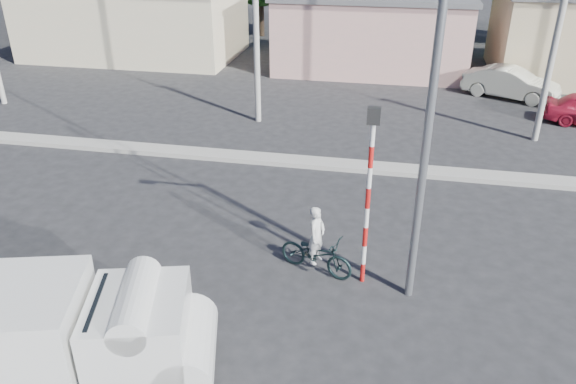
% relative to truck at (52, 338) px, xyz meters
% --- Properties ---
extents(ground_plane, '(120.00, 120.00, 0.00)m').
position_rel_truck_xyz_m(ground_plane, '(1.95, 3.06, -1.29)').
color(ground_plane, '#242427').
rests_on(ground_plane, ground).
extents(median, '(40.00, 0.80, 0.16)m').
position_rel_truck_xyz_m(median, '(1.95, 11.06, -1.21)').
color(median, '#99968E').
rests_on(median, ground).
extents(truck, '(5.95, 3.44, 2.32)m').
position_rel_truck_xyz_m(truck, '(0.00, 0.00, 0.00)').
color(truck, black).
rests_on(truck, ground).
extents(bicycle, '(2.04, 1.27, 1.01)m').
position_rel_truck_xyz_m(bicycle, '(4.00, 4.74, -0.78)').
color(bicycle, black).
rests_on(bicycle, ground).
extents(cyclist, '(0.51, 0.63, 1.48)m').
position_rel_truck_xyz_m(cyclist, '(4.00, 4.74, -0.55)').
color(cyclist, silver).
rests_on(cyclist, ground).
extents(car_cream, '(4.51, 3.14, 1.41)m').
position_rel_truck_xyz_m(car_cream, '(10.74, 20.47, -0.58)').
color(car_cream, beige).
rests_on(car_cream, ground).
extents(traffic_pole, '(0.28, 0.18, 4.36)m').
position_rel_truck_xyz_m(traffic_pole, '(5.15, 4.56, 1.31)').
color(traffic_pole, red).
rests_on(traffic_pole, ground).
extents(streetlight, '(2.34, 0.22, 9.00)m').
position_rel_truck_xyz_m(streetlight, '(6.09, 4.26, 3.68)').
color(streetlight, slate).
rests_on(streetlight, ground).
extents(building_row, '(37.80, 7.30, 4.44)m').
position_rel_truck_xyz_m(building_row, '(3.05, 25.06, 0.85)').
color(building_row, beige).
rests_on(building_row, ground).
extents(utility_poles, '(35.40, 0.24, 8.00)m').
position_rel_truck_xyz_m(utility_poles, '(5.20, 15.06, 2.78)').
color(utility_poles, '#99968E').
rests_on(utility_poles, ground).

